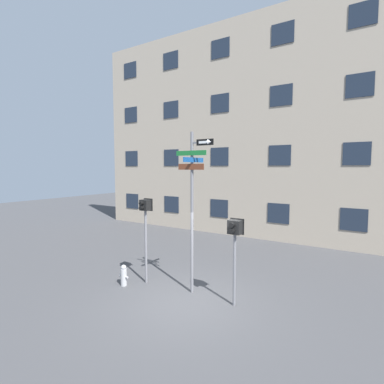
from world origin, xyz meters
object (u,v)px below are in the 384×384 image
pedestrian_signal_right (235,237)px  fire_hydrant (124,275)px  street_sign_pole (193,198)px  pedestrian_signal_left (145,218)px

pedestrian_signal_right → fire_hydrant: (-3.62, -0.67, -1.61)m
street_sign_pole → fire_hydrant: street_sign_pole is taller
pedestrian_signal_right → fire_hydrant: 4.01m
pedestrian_signal_right → street_sign_pole: bearing=176.3°
pedestrian_signal_left → pedestrian_signal_right: (3.16, 0.09, -0.24)m
pedestrian_signal_right → fire_hydrant: size_ratio=3.53×
street_sign_pole → pedestrian_signal_right: street_sign_pole is taller
pedestrian_signal_left → pedestrian_signal_right: pedestrian_signal_left is taller
fire_hydrant → pedestrian_signal_right: bearing=10.5°
street_sign_pole → pedestrian_signal_left: bearing=-174.0°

